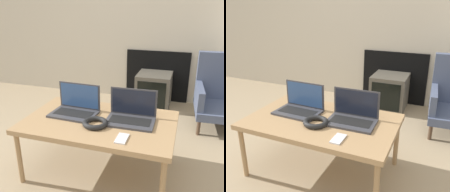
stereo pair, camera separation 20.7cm
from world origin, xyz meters
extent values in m
cube|color=black|center=(0.19, 2.00, 0.34)|extent=(0.83, 0.03, 0.67)
cube|color=#9E7A51|center=(0.00, 0.29, 0.42)|extent=(1.10, 0.68, 0.04)
cylinder|color=#9E7A51|center=(-0.51, -0.01, 0.20)|extent=(0.04, 0.04, 0.41)
cylinder|color=#9E7A51|center=(0.51, -0.01, 0.20)|extent=(0.04, 0.04, 0.41)
cylinder|color=#9E7A51|center=(-0.51, 0.59, 0.20)|extent=(0.04, 0.04, 0.41)
cylinder|color=#9E7A51|center=(0.51, 0.59, 0.20)|extent=(0.04, 0.04, 0.41)
cube|color=#38383D|center=(-0.22, 0.32, 0.45)|extent=(0.36, 0.24, 0.02)
cube|color=black|center=(-0.22, 0.32, 0.46)|extent=(0.30, 0.14, 0.00)
cube|color=#38383D|center=(-0.22, 0.43, 0.56)|extent=(0.35, 0.02, 0.21)
cube|color=#2D4C7F|center=(-0.22, 0.42, 0.56)|extent=(0.32, 0.02, 0.19)
cube|color=#38383D|center=(0.22, 0.32, 0.45)|extent=(0.35, 0.24, 0.02)
cube|color=black|center=(0.22, 0.32, 0.46)|extent=(0.30, 0.13, 0.00)
cube|color=#38383D|center=(0.22, 0.43, 0.56)|extent=(0.35, 0.02, 0.21)
cube|color=black|center=(0.22, 0.42, 0.56)|extent=(0.32, 0.01, 0.19)
torus|color=black|center=(0.00, 0.20, 0.46)|extent=(0.18, 0.18, 0.04)
cube|color=silver|center=(0.23, 0.07, 0.45)|extent=(0.07, 0.13, 0.01)
cube|color=#4C473D|center=(0.19, 1.78, 0.21)|extent=(0.42, 0.43, 0.43)
cube|color=black|center=(0.19, 1.56, 0.21)|extent=(0.34, 0.01, 0.33)
cube|color=#47516B|center=(0.72, 1.36, 0.35)|extent=(0.09, 0.53, 0.20)
cylinder|color=#4C3828|center=(0.74, 1.13, 0.08)|extent=(0.04, 0.04, 0.17)
cylinder|color=#4C3828|center=(0.74, 1.62, 0.08)|extent=(0.04, 0.04, 0.17)
camera|label=1|loc=(0.59, -1.26, 1.24)|focal=40.00mm
camera|label=2|loc=(0.78, -1.19, 1.24)|focal=40.00mm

